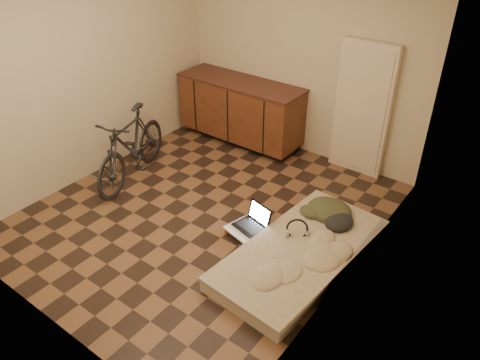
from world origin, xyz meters
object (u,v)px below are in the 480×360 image
Objects in this scene: bicycle at (131,143)px; laptop at (253,222)px; lap_desk at (255,234)px; futon at (301,254)px.

bicycle is 1.90m from laptop.
bicycle is 2.00m from lap_desk.
bicycle is at bearing -169.20° from lap_desk.
futon is 0.55m from lap_desk.
laptop is at bearing -17.40° from bicycle.
bicycle reaches higher than futon.
lap_desk is at bearing -172.96° from futon.
futon reaches higher than lap_desk.
futon is 2.96× the size of lap_desk.
bicycle is 4.02× the size of laptop.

